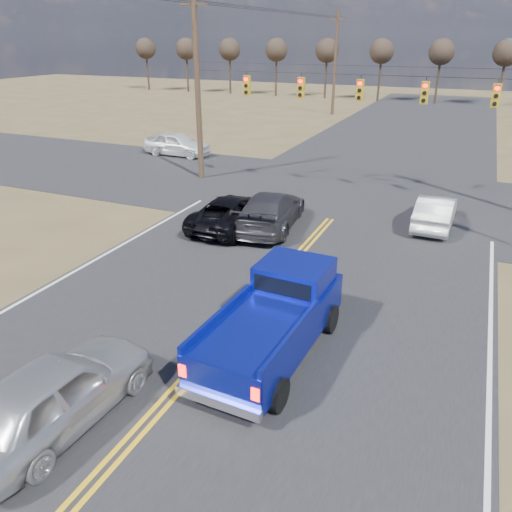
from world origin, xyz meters
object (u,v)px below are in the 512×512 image
at_px(dgrey_car_queue, 271,210).
at_px(white_car_queue, 435,211).
at_px(pickup_truck, 275,319).
at_px(cross_car_west, 177,144).
at_px(silver_suv, 56,393).
at_px(black_suv, 232,212).

bearing_deg(dgrey_car_queue, white_car_queue, -162.83).
distance_m(pickup_truck, cross_car_west, 24.44).
bearing_deg(white_car_queue, cross_car_west, -22.08).
bearing_deg(silver_suv, white_car_queue, -108.30).
bearing_deg(cross_car_west, dgrey_car_queue, -132.55).
bearing_deg(white_car_queue, pickup_truck, 77.14).
bearing_deg(silver_suv, pickup_truck, -124.22).
relative_size(pickup_truck, dgrey_car_queue, 1.05).
bearing_deg(cross_car_west, pickup_truck, -141.57).
distance_m(pickup_truck, black_suv, 9.55).
distance_m(pickup_truck, dgrey_car_queue, 9.42).
relative_size(silver_suv, cross_car_west, 1.00).
bearing_deg(pickup_truck, white_car_queue, 78.66).
bearing_deg(black_suv, pickup_truck, 123.69).
relative_size(silver_suv, dgrey_car_queue, 0.88).
height_order(black_suv, cross_car_west, cross_car_west).
relative_size(black_suv, cross_car_west, 1.06).
xyz_separation_m(white_car_queue, cross_car_west, (-17.89, 7.62, 0.10)).
distance_m(silver_suv, dgrey_car_queue, 13.02).
bearing_deg(black_suv, dgrey_car_queue, -155.57).
height_order(silver_suv, black_suv, silver_suv).
height_order(silver_suv, white_car_queue, silver_suv).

